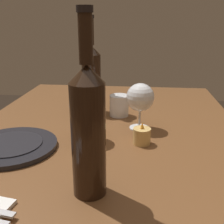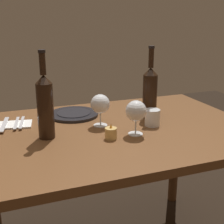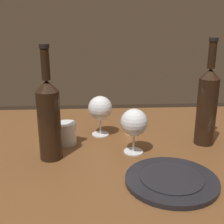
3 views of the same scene
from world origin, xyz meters
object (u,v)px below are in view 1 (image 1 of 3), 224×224
Objects in this scene: wine_glass_left at (140,98)px; wine_bottle_second at (88,129)px; wine_glass_right at (84,107)px; wine_bottle at (91,77)px; water_tumbler at (119,107)px; votive_candle at (142,136)px; dinner_plate at (11,146)px.

wine_bottle_second reaches higher than wine_glass_left.
wine_glass_left reaches higher than wine_glass_right.
wine_bottle is 0.16m from water_tumbler.
water_tumbler is (-0.49, 0.02, -0.11)m from wine_bottle_second.
votive_candle is (0.12, 0.01, -0.08)m from wine_glass_left.
wine_glass_right reaches higher than water_tumbler.
dinner_plate is (0.08, -0.20, -0.10)m from wine_glass_right.
dinner_plate is (0.31, -0.28, -0.03)m from water_tumbler.
votive_candle reaches higher than dinner_plate.
votive_candle is (0.28, 0.20, -0.12)m from wine_bottle.
wine_bottle_second is (0.37, -0.10, 0.04)m from wine_glass_left.
wine_bottle_second is (0.53, 0.09, 0.01)m from wine_bottle.
wine_bottle_second is 0.35m from dinner_plate.
wine_glass_left is 0.43× the size of wine_bottle.
wine_bottle_second is at bearing -2.61° from water_tumbler.
wine_glass_right is (0.11, -0.16, -0.00)m from wine_glass_left.
wine_bottle is 0.54m from wine_bottle_second.
wine_glass_right reaches higher than votive_candle.
wine_glass_right reaches higher than dinner_plate.
wine_bottle is 0.41m from dinner_plate.
wine_glass_right is 0.42× the size of wine_bottle.
wine_glass_left is at bearing 123.82° from wine_glass_right.
wine_glass_left is at bearing 32.38° from water_tumbler.
wine_bottle is 5.41× the size of votive_candle.
wine_bottle_second is 0.51m from water_tumbler.
wine_bottle_second reaches higher than water_tumbler.
wine_glass_right is at bearing -166.81° from wine_bottle_second.
wine_glass_left reaches higher than dinner_plate.
wine_bottle_second is 5.57× the size of votive_candle.
wine_bottle is 1.41× the size of dinner_plate.
wine_glass_right is 0.27m from wine_bottle.
dinner_plate is at bearing -62.21° from wine_glass_left.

